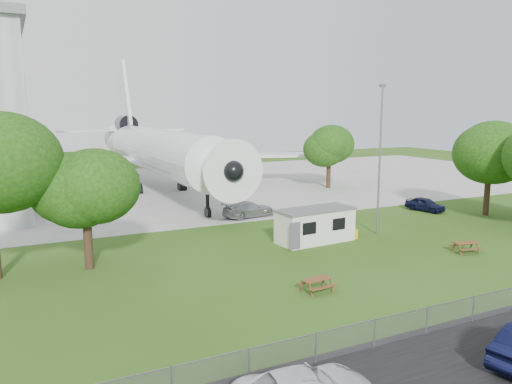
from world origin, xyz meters
name	(u,v)px	position (x,y,z in m)	size (l,w,h in m)	color
ground	(339,269)	(0.00, 0.00, 0.00)	(160.00, 160.00, 0.00)	#406421
concrete_apron	(169,187)	(0.00, 38.00, 0.01)	(120.00, 46.00, 0.03)	#B7B7B2
airliner	(157,149)	(-2.00, 35.86, 5.27)	(46.36, 47.73, 17.69)	white
site_cabin	(315,225)	(2.31, 6.44, 1.31)	(6.85, 3.18, 2.62)	silver
picnic_west	(317,291)	(-3.49, -2.72, 0.00)	(1.80, 1.50, 0.76)	brown
picnic_east	(465,252)	(10.37, -0.91, 0.00)	(1.80, 1.50, 0.76)	brown
fence	(457,326)	(0.00, -9.50, 0.00)	(58.00, 0.04, 1.30)	gray
lamp_mast	(380,162)	(8.20, 6.20, 6.00)	(0.16, 0.16, 12.00)	slate
tree_west_small	(85,191)	(-14.42, 7.27, 5.08)	(6.07, 6.07, 8.13)	#382619
tree_east_back	(490,155)	(22.66, 7.46, 5.85)	(7.74, 7.74, 9.73)	#382619
tree_far_apron	(329,148)	(18.62, 28.44, 5.18)	(6.29, 6.29, 8.33)	#382619
car_ne_hatch	(425,204)	(18.79, 11.52, 0.68)	(1.61, 4.01, 1.37)	black
car_apron_van	(249,209)	(1.51, 16.75, 0.76)	(2.12, 5.22, 1.52)	#A4A6AB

